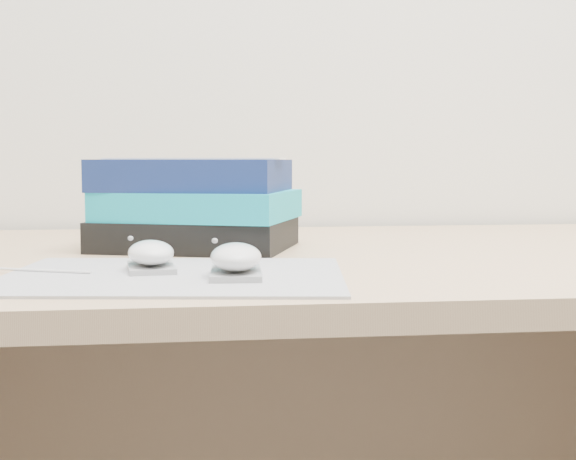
{
  "coord_description": "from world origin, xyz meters",
  "views": [
    {
      "loc": [
        -0.21,
        0.5,
        0.86
      ],
      "look_at": [
        -0.08,
        1.46,
        0.77
      ],
      "focal_mm": 50.0,
      "sensor_mm": 36.0,
      "label": 1
    }
  ],
  "objects": [
    {
      "name": "book_stack",
      "position": [
        -0.19,
        1.64,
        0.79
      ],
      "size": [
        0.31,
        0.28,
        0.13
      ],
      "color": "black",
      "rests_on": "desk"
    },
    {
      "name": "mousepad",
      "position": [
        -0.22,
        1.36,
        0.73
      ],
      "size": [
        0.4,
        0.33,
        0.0
      ],
      "primitive_type": "cube",
      "rotation": [
        0.0,
        0.0,
        -0.14
      ],
      "color": "gray",
      "rests_on": "desk"
    },
    {
      "name": "mouse_front",
      "position": [
        -0.16,
        1.34,
        0.75
      ],
      "size": [
        0.06,
        0.1,
        0.04
      ],
      "color": "gray",
      "rests_on": "mousepad"
    },
    {
      "name": "pouch",
      "position": [
        -0.16,
        1.62,
        0.78
      ],
      "size": [
        0.14,
        0.12,
        0.11
      ],
      "color": "black",
      "rests_on": "desk"
    },
    {
      "name": "desk",
      "position": [
        0.0,
        1.64,
        0.5
      ],
      "size": [
        1.6,
        0.8,
        0.73
      ],
      "color": "tan",
      "rests_on": "ground"
    },
    {
      "name": "mouse_rear",
      "position": [
        -0.25,
        1.4,
        0.75
      ],
      "size": [
        0.06,
        0.1,
        0.04
      ],
      "color": "#97989A",
      "rests_on": "mousepad"
    }
  ]
}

